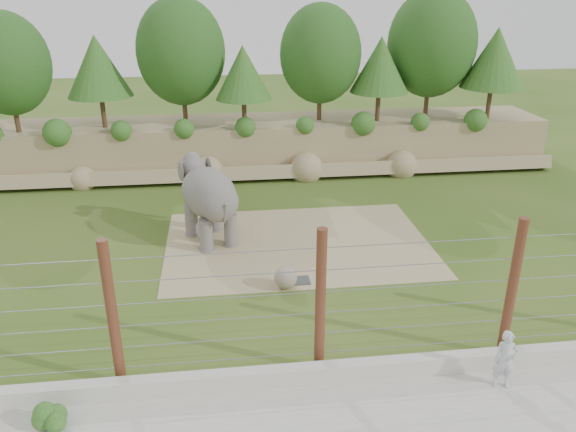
{
  "coord_description": "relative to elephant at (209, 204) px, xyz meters",
  "views": [
    {
      "loc": [
        -2.26,
        -16.24,
        9.34
      ],
      "look_at": [
        0.0,
        2.0,
        1.6
      ],
      "focal_mm": 35.0,
      "sensor_mm": 36.0,
      "label": 1
    }
  ],
  "objects": [
    {
      "name": "drain_grate",
      "position": [
        2.79,
        -3.64,
        -1.48
      ],
      "size": [
        1.0,
        0.6,
        0.03
      ],
      "primitive_type": "cube",
      "color": "#262628",
      "rests_on": "dirt_patch"
    },
    {
      "name": "stone_ball",
      "position": [
        2.42,
        -4.04,
        -1.11
      ],
      "size": [
        0.76,
        0.76,
        0.76
      ],
      "primitive_type": "sphere",
      "color": "gray",
      "rests_on": "dirt_patch"
    },
    {
      "name": "elephant",
      "position": [
        0.0,
        0.0,
        0.0
      ],
      "size": [
        2.87,
        4.07,
        3.03
      ],
      "primitive_type": null,
      "rotation": [
        0.0,
        0.0,
        0.38
      ],
      "color": "#615B58",
      "rests_on": "ground"
    },
    {
      "name": "back_embankment",
      "position": [
        3.38,
        8.94,
        2.45
      ],
      "size": [
        30.0,
        5.52,
        8.77
      ],
      "color": "#9A8561",
      "rests_on": "ground"
    },
    {
      "name": "dirt_patch",
      "position": [
        3.29,
        -0.74,
        -1.51
      ],
      "size": [
        10.0,
        7.0,
        0.02
      ],
      "primitive_type": "cube",
      "color": "tan",
      "rests_on": "ground"
    },
    {
      "name": "barrier_fence",
      "position": [
        2.79,
        -8.24,
        0.48
      ],
      "size": [
        20.26,
        0.26,
        4.0
      ],
      "color": "#502A1A",
      "rests_on": "ground"
    },
    {
      "name": "walkway_shrub",
      "position": [
        -3.58,
        -9.54,
        -1.18
      ],
      "size": [
        0.65,
        0.65,
        0.65
      ],
      "primitive_type": "sphere",
      "color": "#255718",
      "rests_on": "walkway"
    },
    {
      "name": "ground",
      "position": [
        2.79,
        -3.74,
        -1.52
      ],
      "size": [
        90.0,
        90.0,
        0.0
      ],
      "primitive_type": "plane",
      "color": "#335716",
      "rests_on": "ground"
    },
    {
      "name": "zookeeper",
      "position": [
        7.18,
        -9.47,
        -0.72
      ],
      "size": [
        0.63,
        0.48,
        1.56
      ],
      "primitive_type": "imported",
      "rotation": [
        0.0,
        0.0,
        -0.2
      ],
      "color": "#A2A7AB",
      "rests_on": "walkway"
    },
    {
      "name": "retaining_wall",
      "position": [
        2.79,
        -8.74,
        -1.27
      ],
      "size": [
        26.0,
        0.35,
        0.5
      ],
      "primitive_type": "cube",
      "color": "#BAB6AD",
      "rests_on": "ground"
    }
  ]
}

